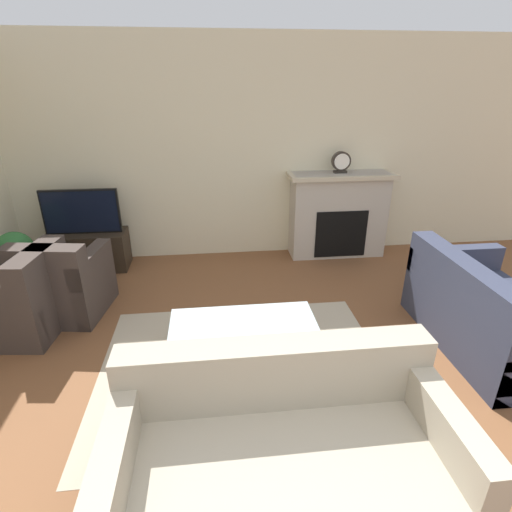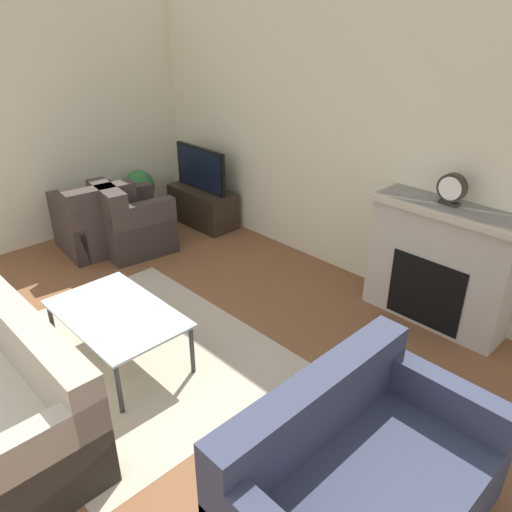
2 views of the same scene
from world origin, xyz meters
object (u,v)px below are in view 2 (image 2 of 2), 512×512
potted_plant (140,191)px  mantel_clock (452,189)px  tv (200,169)px  couch_loveseat (357,483)px  coffee_table (117,316)px  armchair_by_window (97,224)px  armchair_accent (131,226)px

potted_plant → mantel_clock: (3.74, 0.66, 0.80)m
tv → couch_loveseat: 4.43m
mantel_clock → potted_plant: bearing=-170.0°
couch_loveseat → coffee_table: size_ratio=1.31×
potted_plant → armchair_by_window: bearing=-68.3°
couch_loveseat → tv: bearing=62.3°
coffee_table → potted_plant: size_ratio=1.62×
tv → armchair_by_window: tv is taller
coffee_table → mantel_clock: (1.42, 2.33, 0.83)m
tv → couch_loveseat: size_ratio=0.60×
armchair_accent → coffee_table: armchair_accent is taller
couch_loveseat → potted_plant: bearing=71.6°
couch_loveseat → potted_plant: size_ratio=2.12×
armchair_by_window → armchair_accent: bearing=136.6°
couch_loveseat → mantel_clock: size_ratio=5.60×
mantel_clock → tv: bearing=-178.1°
armchair_accent → mantel_clock: mantel_clock is taller
armchair_accent → coffee_table: bearing=154.6°
armchair_accent → potted_plant: size_ratio=1.20×
tv → armchair_by_window: size_ratio=1.03×
armchair_by_window → armchair_accent: 0.41m
couch_loveseat → armchair_accent: size_ratio=1.76×
armchair_accent → armchair_by_window: bearing=49.0°
tv → mantel_clock: mantel_clock is taller
tv → potted_plant: 0.85m
potted_plant → mantel_clock: mantel_clock is taller
tv → armchair_by_window: 1.44m
coffee_table → couch_loveseat: bearing=4.9°
tv → armchair_accent: 1.17m
tv → armchair_accent: size_ratio=1.05×
armchair_by_window → potted_plant: bearing=-152.1°
armchair_accent → mantel_clock: bearing=-150.4°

